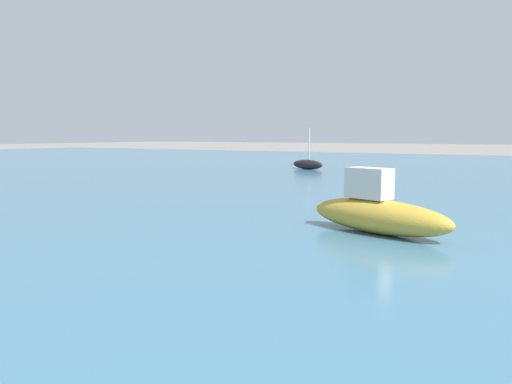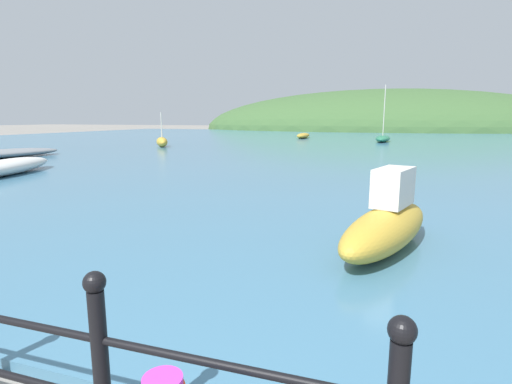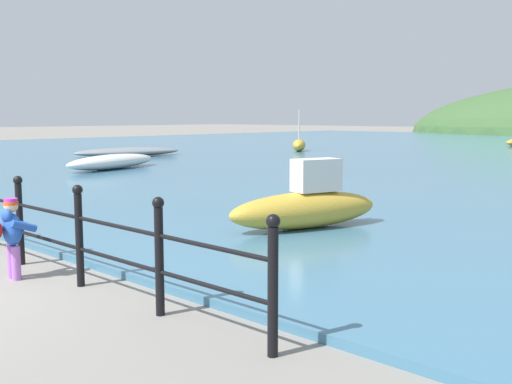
# 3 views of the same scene
# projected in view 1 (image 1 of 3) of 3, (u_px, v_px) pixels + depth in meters

# --- Properties ---
(boat_far_left) EXTENTS (1.59, 2.99, 1.18)m
(boat_far_left) POSITION_uv_depth(u_px,v_px,m) (377.00, 212.00, 8.99)
(boat_far_left) COLOR gold
(boat_far_left) RESTS_ON water
(boat_white_sailboat) EXTENTS (1.23, 2.12, 2.13)m
(boat_white_sailboat) POSITION_uv_depth(u_px,v_px,m) (308.00, 164.00, 25.76)
(boat_white_sailboat) COLOR black
(boat_white_sailboat) RESTS_ON water
(mooring_buoy) EXTENTS (0.37, 0.37, 0.37)m
(mooring_buoy) POSITION_uv_depth(u_px,v_px,m) (374.00, 192.00, 13.82)
(mooring_buoy) COLOR red
(mooring_buoy) RESTS_ON water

